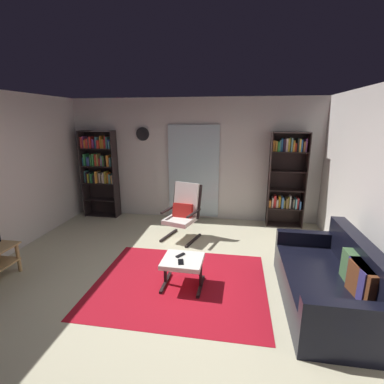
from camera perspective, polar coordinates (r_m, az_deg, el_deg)
The scene contains 12 objects.
ground_plane at distance 3.87m, azimuth -7.02°, elevation -19.44°, with size 7.02×7.02×0.00m, color beige.
wall_back at distance 6.10m, azimuth 0.14°, elevation 6.54°, with size 5.60×0.06×2.60m, color beige.
glass_door_panel at distance 6.08m, azimuth 0.29°, elevation 4.12°, with size 1.10×0.01×2.00m, color silver.
area_rug at distance 4.00m, azimuth -2.49°, elevation -18.08°, with size 2.29×1.88×0.01m, color #A91220.
bookshelf_near_tv at distance 6.58m, azimuth -18.29°, elevation 4.79°, with size 0.76×0.30×1.92m.
bookshelf_near_sofa at distance 5.98m, azimuth 18.80°, elevation 2.93°, with size 0.71×0.30×1.92m.
leather_sofa at distance 3.80m, azimuth 26.51°, elevation -16.34°, with size 0.91×1.77×0.83m.
lounge_armchair at distance 5.18m, azimuth -1.79°, elevation -3.67°, with size 0.73×0.78×1.02m.
ottoman at distance 3.78m, azimuth -1.91°, elevation -14.38°, with size 0.53×0.49×0.40m.
tv_remote at distance 3.81m, azimuth -2.39°, elevation -12.76°, with size 0.04×0.14×0.02m, color black.
cell_phone at distance 3.66m, azimuth -2.32°, elevation -14.05°, with size 0.07×0.14×0.01m, color black.
wall_clock at distance 6.24m, azimuth -10.01°, elevation 11.58°, with size 0.29×0.03×0.29m.
Camera 1 is at (0.95, -3.07, 2.17)m, focal length 26.16 mm.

